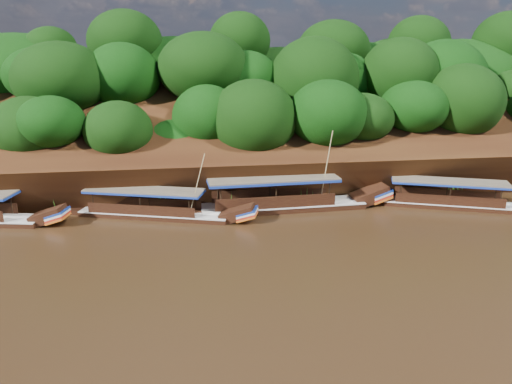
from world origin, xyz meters
TOP-DOWN VIEW (x-y plane):
  - ground at (0.00, 0.00)m, footprint 160.00×160.00m
  - riverbank at (-0.01, 22.73)m, footprint 120.00×30.06m
  - boat_0 at (12.27, 6.22)m, footprint 13.41×6.63m
  - boat_1 at (-1.72, 8.04)m, footprint 15.74×3.22m
  - boat_2 at (-12.01, 7.46)m, footprint 13.68×5.94m
  - reeds at (-2.56, 9.54)m, footprint 50.71×2.44m

SIDE VIEW (x-z plane):
  - ground at x=0.00m, z-range 0.00..0.00m
  - boat_2 at x=-12.01m, z-range -2.27..3.25m
  - boat_0 at x=12.27m, z-range -2.18..3.19m
  - boat_1 at x=-1.72m, z-range -2.86..4.08m
  - reeds at x=-2.56m, z-range -0.15..1.94m
  - riverbank at x=-0.01m, z-range -7.81..11.59m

